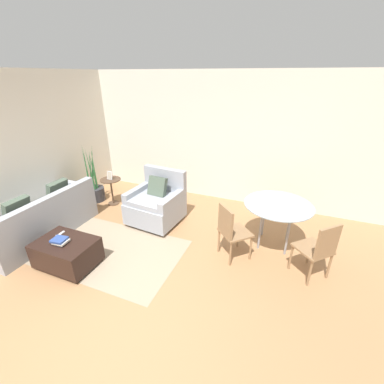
# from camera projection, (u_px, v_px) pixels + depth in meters

# --- Properties ---
(ground_plane) EXTENTS (20.00, 20.00, 0.00)m
(ground_plane) POSITION_uv_depth(u_px,v_px,m) (115.00, 306.00, 3.22)
(ground_plane) COLOR #A3754C
(wall_back) EXTENTS (12.00, 0.06, 2.75)m
(wall_back) POSITION_uv_depth(u_px,v_px,m) (208.00, 138.00, 5.62)
(wall_back) COLOR silver
(wall_back) RESTS_ON ground_plane
(wall_left) EXTENTS (0.06, 12.00, 2.75)m
(wall_left) POSITION_uv_depth(u_px,v_px,m) (36.00, 149.00, 4.83)
(wall_left) COLOR silver
(wall_left) RESTS_ON ground_plane
(area_rug) EXTENTS (2.42, 1.50, 0.01)m
(area_rug) POSITION_uv_depth(u_px,v_px,m) (107.00, 250.00, 4.25)
(area_rug) COLOR gray
(area_rug) RESTS_ON ground_plane
(couch) EXTENTS (0.88, 1.96, 0.90)m
(couch) POSITION_uv_depth(u_px,v_px,m) (40.00, 221.00, 4.53)
(couch) COLOR #999EA8
(couch) RESTS_ON ground_plane
(armchair) EXTENTS (0.98, 0.96, 1.00)m
(armchair) POSITION_uv_depth(u_px,v_px,m) (157.00, 204.00, 4.95)
(armchair) COLOR #999EA8
(armchair) RESTS_ON ground_plane
(ottoman) EXTENTS (0.86, 0.60, 0.42)m
(ottoman) POSITION_uv_depth(u_px,v_px,m) (67.00, 252.00, 3.83)
(ottoman) COLOR black
(ottoman) RESTS_ON ground_plane
(book_stack) EXTENTS (0.23, 0.20, 0.08)m
(book_stack) POSITION_uv_depth(u_px,v_px,m) (60.00, 241.00, 3.70)
(book_stack) COLOR black
(book_stack) RESTS_ON ottoman
(tv_remote_primary) EXTENTS (0.05, 0.17, 0.01)m
(tv_remote_primary) POSITION_uv_depth(u_px,v_px,m) (60.00, 234.00, 3.92)
(tv_remote_primary) COLOR #B7B7BC
(tv_remote_primary) RESTS_ON ottoman
(tv_remote_secondary) EXTENTS (0.13, 0.12, 0.01)m
(tv_remote_secondary) POSITION_uv_depth(u_px,v_px,m) (57.00, 237.00, 3.84)
(tv_remote_secondary) COLOR #B7B7BC
(tv_remote_secondary) RESTS_ON ottoman
(potted_plant) EXTENTS (0.41, 0.41, 1.32)m
(potted_plant) POSITION_uv_depth(u_px,v_px,m) (95.00, 189.00, 5.83)
(potted_plant) COLOR #333338
(potted_plant) RESTS_ON ground_plane
(side_table) EXTENTS (0.44, 0.44, 0.59)m
(side_table) POSITION_uv_depth(u_px,v_px,m) (111.00, 187.00, 5.60)
(side_table) COLOR #4C3828
(side_table) RESTS_ON ground_plane
(picture_frame) EXTENTS (0.13, 0.07, 0.18)m
(picture_frame) POSITION_uv_depth(u_px,v_px,m) (110.00, 175.00, 5.49)
(picture_frame) COLOR silver
(picture_frame) RESTS_ON side_table
(dining_table) EXTENTS (1.09, 1.09, 0.76)m
(dining_table) POSITION_uv_depth(u_px,v_px,m) (278.00, 209.00, 4.12)
(dining_table) COLOR #99A8AD
(dining_table) RESTS_ON ground_plane
(dining_chair_near_left) EXTENTS (0.59, 0.59, 0.90)m
(dining_chair_near_left) POSITION_uv_depth(u_px,v_px,m) (231.00, 229.00, 3.88)
(dining_chair_near_left) COLOR #93704C
(dining_chair_near_left) RESTS_ON ground_plane
(dining_chair_near_right) EXTENTS (0.59, 0.59, 0.90)m
(dining_chair_near_right) POSITION_uv_depth(u_px,v_px,m) (319.00, 248.00, 3.47)
(dining_chair_near_right) COLOR #93704C
(dining_chair_near_right) RESTS_ON ground_plane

